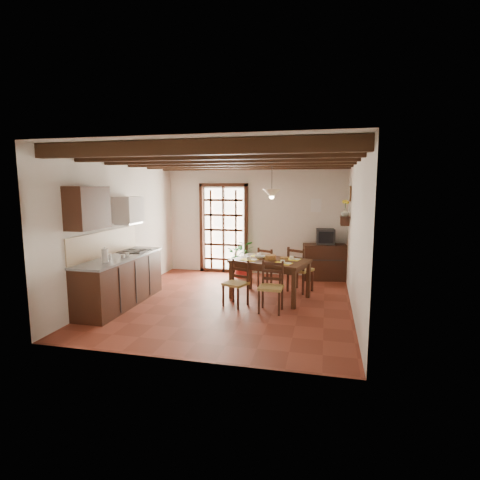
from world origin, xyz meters
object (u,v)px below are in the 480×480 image
(dining_table, at_px, (270,265))
(potted_plant, at_px, (241,254))
(chair_far_left, at_px, (269,275))
(chair_far_right, at_px, (300,278))
(sideboard, at_px, (325,262))
(kitchen_counter, at_px, (121,280))
(chair_near_left, at_px, (236,292))
(pendant_lamp, at_px, (272,193))
(crt_tv, at_px, (325,236))
(chair_near_right, at_px, (271,296))

(dining_table, relative_size, potted_plant, 0.86)
(chair_far_left, bearing_deg, potted_plant, -17.79)
(dining_table, xyz_separation_m, potted_plant, (-0.95, 1.62, -0.11))
(chair_far_right, distance_m, sideboard, 1.30)
(potted_plant, bearing_deg, chair_far_left, -45.34)
(dining_table, relative_size, sideboard, 1.64)
(kitchen_counter, relative_size, chair_near_left, 2.67)
(kitchen_counter, xyz_separation_m, pendant_lamp, (2.66, 1.12, 1.60))
(chair_far_left, relative_size, crt_tv, 1.97)
(dining_table, height_order, chair_far_right, chair_far_right)
(chair_near_right, height_order, crt_tv, crt_tv)
(sideboard, distance_m, potted_plant, 2.01)
(chair_near_right, height_order, pendant_lamp, pendant_lamp)
(kitchen_counter, relative_size, chair_far_right, 2.36)
(chair_far_left, bearing_deg, crt_tv, -112.41)
(chair_near_right, relative_size, crt_tv, 1.98)
(chair_far_right, bearing_deg, pendant_lamp, 71.96)
(pendant_lamp, bearing_deg, chair_near_right, -81.38)
(chair_far_left, xyz_separation_m, potted_plant, (-0.81, 0.82, 0.29))
(dining_table, xyz_separation_m, chair_near_right, (0.14, -0.80, -0.40))
(chair_near_left, height_order, chair_far_right, chair_far_right)
(chair_far_right, relative_size, crt_tv, 2.12)
(kitchen_counter, height_order, chair_near_left, kitchen_counter)
(sideboard, height_order, pendant_lamp, pendant_lamp)
(sideboard, bearing_deg, chair_near_left, -132.35)
(dining_table, height_order, sideboard, sideboard)
(chair_near_right, bearing_deg, chair_far_left, 101.94)
(sideboard, height_order, crt_tv, crt_tv)
(kitchen_counter, xyz_separation_m, chair_far_right, (3.20, 1.63, -0.18))
(crt_tv, distance_m, potted_plant, 2.05)
(dining_table, distance_m, chair_far_right, 0.90)
(chair_far_left, relative_size, pendant_lamp, 1.05)
(dining_table, xyz_separation_m, crt_tv, (1.04, 1.80, 0.36))
(chair_near_right, bearing_deg, potted_plant, 116.28)
(kitchen_counter, distance_m, pendant_lamp, 3.30)
(kitchen_counter, bearing_deg, crt_tv, 37.32)
(chair_near_left, xyz_separation_m, pendant_lamp, (0.55, 0.70, 1.81))
(chair_near_left, distance_m, chair_far_right, 1.63)
(chair_far_left, distance_m, sideboard, 1.56)
(chair_near_right, bearing_deg, kitchen_counter, -173.39)
(chair_near_right, xyz_separation_m, crt_tv, (0.90, 2.60, 0.76))
(sideboard, relative_size, crt_tv, 2.22)
(potted_plant, bearing_deg, chair_near_left, -79.62)
(crt_tv, bearing_deg, potted_plant, 179.96)
(chair_far_left, distance_m, crt_tv, 1.72)
(chair_far_right, xyz_separation_m, crt_tv, (0.50, 1.19, 0.74))
(dining_table, bearing_deg, potted_plant, 136.55)
(crt_tv, height_order, potted_plant, potted_plant)
(kitchen_counter, distance_m, chair_far_left, 3.11)
(dining_table, distance_m, potted_plant, 1.88)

